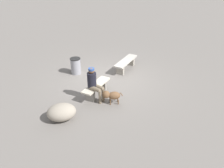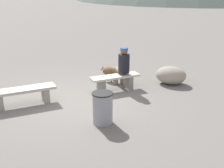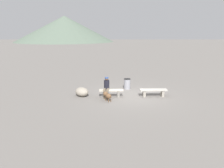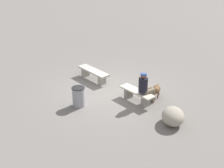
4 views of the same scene
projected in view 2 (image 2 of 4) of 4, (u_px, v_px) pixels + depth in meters
name	position (u px, v px, depth m)	size (l,w,h in m)	color
ground	(76.00, 100.00, 8.31)	(210.00, 210.00, 0.06)	slate
bench_left	(23.00, 94.00, 7.80)	(1.74, 0.49, 0.47)	gray
bench_right	(115.00, 81.00, 8.89)	(1.54, 0.45, 0.47)	gray
seated_person	(123.00, 65.00, 8.95)	(0.40, 0.69, 1.30)	black
dog	(112.00, 71.00, 9.68)	(0.57, 0.67, 0.54)	brown
trash_bin	(103.00, 108.00, 6.78)	(0.49, 0.49, 0.76)	gray
boulder	(171.00, 75.00, 9.48)	(0.98, 0.75, 0.58)	gray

